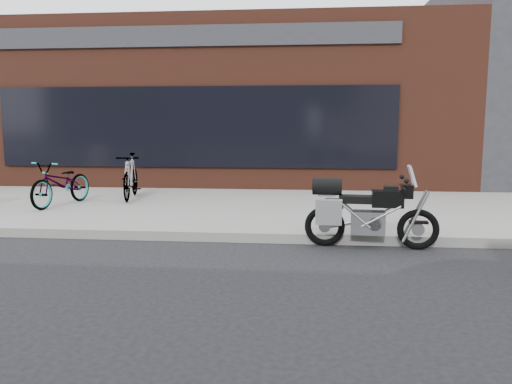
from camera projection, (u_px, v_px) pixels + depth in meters
The scene contains 6 objects.
ground at pixel (196, 375), 3.61m from camera, with size 120.00×120.00×0.00m, color black.
near_sidewalk at pixel (267, 206), 10.50m from camera, with size 44.00×6.00×0.15m, color gray.
storefront at pixel (225, 110), 17.27m from camera, with size 14.00×10.07×4.50m.
motorcycle at pixel (362, 212), 7.22m from camera, with size 1.92×0.62×1.22m.
bicycle_front at pixel (62, 183), 10.02m from camera, with size 0.60×1.72×0.91m, color gray.
bicycle_rear at pixel (131, 176), 10.87m from camera, with size 0.47×1.66×1.00m, color gray.
Camera 1 is at (0.76, -3.33, 1.81)m, focal length 35.00 mm.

